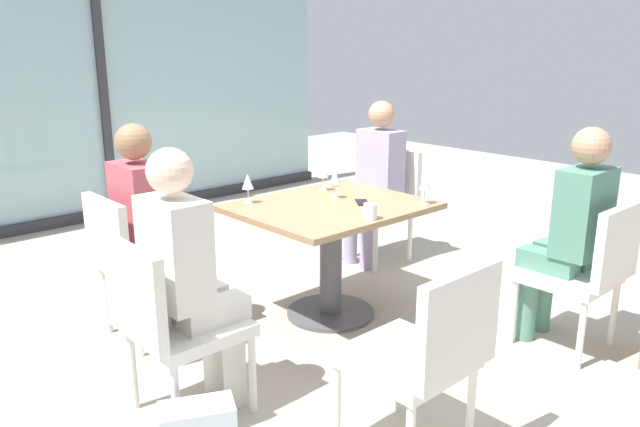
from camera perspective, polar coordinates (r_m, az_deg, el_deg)
ground_plane at (r=4.03m, az=0.97°, el=-9.22°), size 12.00×12.00×0.00m
window_wall_backdrop at (r=6.39m, az=-19.39°, el=10.35°), size 5.22×0.10×2.70m
dining_table_main at (r=3.84m, az=1.01°, el=-1.94°), size 1.11×0.92×0.73m
chair_side_end at (r=2.87m, az=-13.69°, el=-9.41°), size 0.50×0.46×0.87m
chair_far_left at (r=3.69m, az=-16.68°, el=-3.99°), size 0.50×0.46×0.87m
chair_front_right at (r=3.70m, az=23.27°, el=-4.58°), size 0.46×0.50×0.87m
chair_far_right at (r=4.92m, az=5.86°, el=1.42°), size 0.50×0.46×0.87m
chair_front_left at (r=2.57m, az=9.64°, el=-12.30°), size 0.46×0.50×0.87m
person_side_end at (r=2.84m, az=-12.02°, el=-5.12°), size 0.39×0.34×1.26m
person_far_left at (r=3.67m, az=-15.40°, el=-0.64°), size 0.39×0.34×1.26m
person_front_right at (r=3.68m, az=22.07°, el=-1.21°), size 0.34×0.39×1.26m
person_far_right at (r=4.80m, az=5.05°, el=3.56°), size 0.39×0.34×1.26m
wine_glass_0 at (r=3.81m, az=-6.66°, el=2.88°), size 0.07×0.07×0.18m
wine_glass_1 at (r=3.82m, az=9.63°, el=2.81°), size 0.07×0.07×0.18m
wine_glass_2 at (r=3.91m, az=1.38°, el=3.31°), size 0.07×0.07×0.18m
wine_glass_3 at (r=4.23m, az=0.72°, el=4.26°), size 0.07×0.07×0.18m
wine_glass_4 at (r=4.11m, az=0.27°, el=3.93°), size 0.07×0.07×0.18m
coffee_cup at (r=3.46m, az=4.64°, el=0.19°), size 0.08×0.08×0.09m
cell_phone_on_table at (r=3.82m, az=3.90°, el=1.03°), size 0.14×0.16×0.01m
handbag_1 at (r=3.58m, az=-11.21°, el=-10.37°), size 0.30×0.17×0.28m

